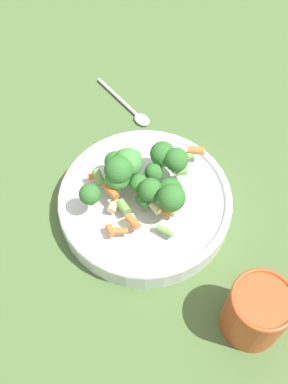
# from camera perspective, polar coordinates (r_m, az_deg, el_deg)

# --- Properties ---
(ground_plane) EXTENTS (3.00, 3.00, 0.00)m
(ground_plane) POSITION_cam_1_polar(r_m,az_deg,el_deg) (0.78, 0.00, -2.16)
(ground_plane) COLOR #4C6B38
(bowl) EXTENTS (0.29, 0.29, 0.04)m
(bowl) POSITION_cam_1_polar(r_m,az_deg,el_deg) (0.76, 0.00, -1.24)
(bowl) COLOR silver
(bowl) RESTS_ON ground_plane
(pasta_salad) EXTENTS (0.19, 0.20, 0.08)m
(pasta_salad) POSITION_cam_1_polar(r_m,az_deg,el_deg) (0.71, -0.38, 1.94)
(pasta_salad) COLOR #8CB766
(pasta_salad) RESTS_ON bowl
(cup) EXTENTS (0.09, 0.09, 0.10)m
(cup) POSITION_cam_1_polar(r_m,az_deg,el_deg) (0.66, 13.94, -14.49)
(cup) COLOR #CC4C23
(cup) RESTS_ON ground_plane
(spoon) EXTENTS (0.14, 0.12, 0.01)m
(spoon) POSITION_cam_1_polar(r_m,az_deg,el_deg) (0.91, -1.68, 10.35)
(spoon) COLOR silver
(spoon) RESTS_ON ground_plane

